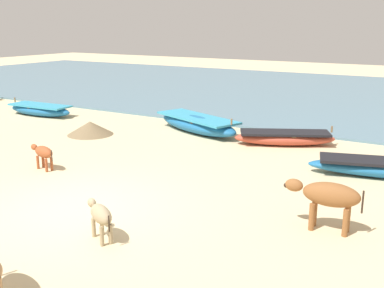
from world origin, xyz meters
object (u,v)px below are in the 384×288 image
Objects in this scene: fishing_boat_1 at (40,110)px; cow_second_adult_brown at (328,196)px; calf_far_rust at (43,153)px; calf_near_dun at (100,215)px; fishing_boat_4 at (197,124)px; fishing_boat_3 at (285,138)px.

cow_second_adult_brown is (13.42, -5.07, 0.42)m from fishing_boat_1.
calf_far_rust is (5.96, -5.15, 0.20)m from fishing_boat_1.
calf_far_rust is (-4.10, 2.37, -0.01)m from calf_near_dun.
cow_second_adult_brown is (3.35, 2.45, 0.21)m from calf_near_dun.
calf_far_rust is (-1.29, -5.87, 0.15)m from fishing_boat_4.
calf_near_dun is at bearing -50.05° from fishing_boat_4.
calf_near_dun is (-0.48, -8.12, 0.23)m from fishing_boat_3.
calf_far_rust is at bearing 135.85° from fishing_boat_1.
calf_near_dun is at bearing 139.91° from fishing_boat_1.
fishing_boat_4 is at bearing -177.64° from fishing_boat_1.
fishing_boat_4 reaches higher than calf_far_rust.
fishing_boat_1 is 0.99× the size of fishing_boat_3.
fishing_boat_3 is 3.40× the size of calf_near_dun.
fishing_boat_4 is 4.24× the size of calf_near_dun.
fishing_boat_1 is 10.57m from fishing_boat_3.
cow_second_adult_brown reaches higher than fishing_boat_4.
fishing_boat_1 is 0.79× the size of fishing_boat_4.
fishing_boat_1 is at bearing -25.16° from cow_second_adult_brown.
fishing_boat_1 reaches higher than calf_far_rust.
calf_near_dun reaches higher than fishing_boat_3.
calf_far_rust reaches higher than fishing_boat_3.
cow_second_adult_brown is (2.87, -5.67, 0.44)m from fishing_boat_3.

